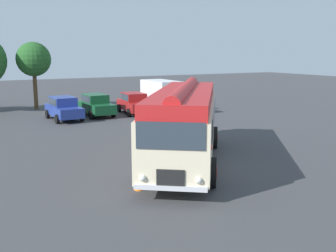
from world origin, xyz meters
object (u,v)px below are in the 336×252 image
Objects in this scene: car_mid_left at (96,105)px; box_van at (165,95)px; car_mid_right at (134,103)px; vintage_bus at (184,120)px; traffic_cone at (139,182)px; car_near_left at (64,108)px.

box_van is (5.86, -0.45, 0.52)m from car_mid_left.
car_mid_right is 0.75× the size of box_van.
traffic_cone is (-3.25, -2.24, -1.62)m from vintage_bus.
traffic_cone is (-7.07, -16.30, -0.57)m from car_mid_right.
vintage_bus reaches higher than car_mid_left.
traffic_cone is at bearing -95.02° from car_near_left.
box_van is 10.54× the size of traffic_cone.
traffic_cone is at bearing -121.30° from box_van.
car_near_left is (-1.83, 13.85, -1.05)m from vintage_bus.
vintage_bus reaches higher than box_van.
box_van is (6.64, 14.02, -0.53)m from vintage_bus.
car_mid_left is 17.20m from traffic_cone.
vintage_bus is 1.65× the size of box_van.
box_van is at bearing -4.39° from car_mid_left.
car_mid_left is at bearing 86.90° from vintage_bus.
car_mid_left is 0.73× the size of box_van.
car_mid_left reaches higher than traffic_cone.
car_mid_left is (0.78, 14.47, -1.05)m from vintage_bus.
car_mid_right is at bearing 74.77° from vintage_bus.
car_near_left is at bearing -166.78° from car_mid_left.
car_near_left is 2.68m from car_mid_left.
vintage_bus is 4.27m from traffic_cone.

